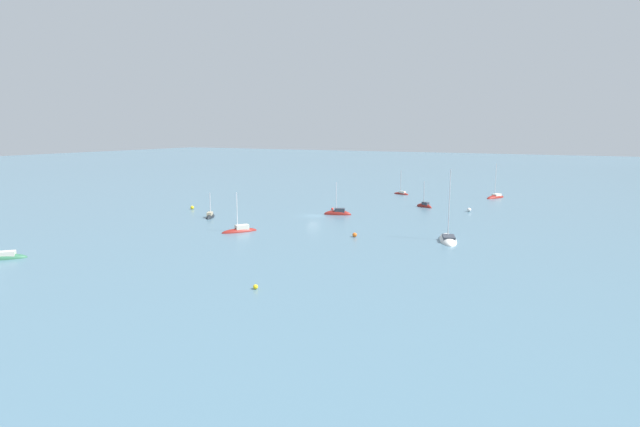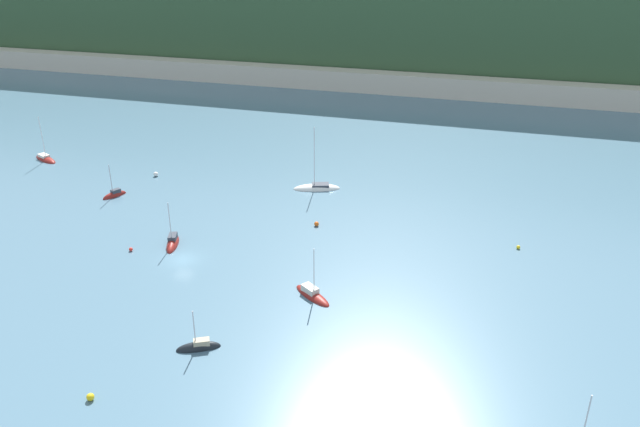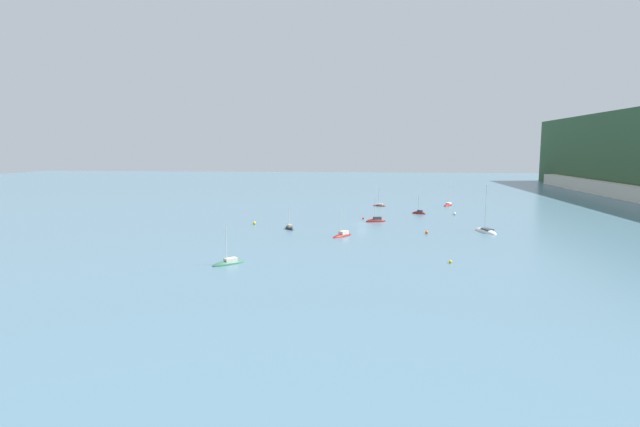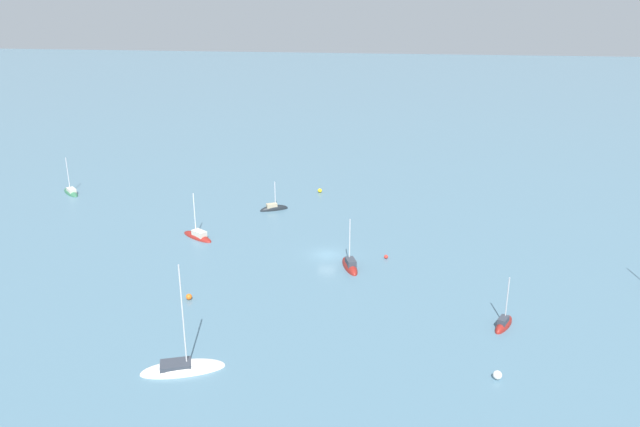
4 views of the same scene
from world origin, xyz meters
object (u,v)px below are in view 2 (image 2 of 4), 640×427
Objects in this scene: sailboat_7 at (317,189)px; mooring_buoy_0 at (131,249)px; sailboat_3 at (46,159)px; mooring_buoy_1 at (518,247)px; mooring_buoy_2 at (317,224)px; sailboat_0 at (312,295)px; mooring_buoy_3 at (156,174)px; mooring_buoy_4 at (90,397)px; sailboat_5 at (199,348)px; sailboat_1 at (115,196)px; sailboat_2 at (173,244)px.

mooring_buoy_0 is at bearing 38.09° from sailboat_7.
sailboat_3 is 17.65× the size of mooring_buoy_1.
mooring_buoy_2 is (62.01, -13.93, 0.28)m from sailboat_3.
sailboat_7 is at bearing 25.71° from sailboat_3.
mooring_buoy_3 is (-41.03, 32.07, 0.31)m from sailboat_0.
mooring_buoy_4 reaches higher than mooring_buoy_0.
sailboat_7 is 16.50× the size of mooring_buoy_2.
sailboat_3 is 75.53m from sailboat_5.
sailboat_5 is at bearing -96.24° from mooring_buoy_2.
sailboat_3 is at bearing -90.41° from sailboat_1.
sailboat_3 is (-43.07, 26.04, -0.02)m from sailboat_2.
mooring_buoy_3 is (-35.65, 12.11, 0.07)m from mooring_buoy_2.
sailboat_5 is 6.62× the size of mooring_buoy_3.
sailboat_1 is 53.79m from mooring_buoy_4.
sailboat_2 reaches higher than mooring_buoy_0.
sailboat_1 is 0.55× the size of sailboat_7.
sailboat_3 is (-67.39, 33.88, -0.04)m from sailboat_0.
mooring_buoy_4 is at bearing 57.37° from sailboat_1.
mooring_buoy_4 is (-10.40, -44.85, 0.01)m from mooring_buoy_2.
sailboat_0 is at bearing 90.40° from sailboat_1.
sailboat_2 is 1.33× the size of sailboat_5.
sailboat_3 is 78.23m from mooring_buoy_4.
sailboat_0 is 75.43m from sailboat_3.
sailboat_2 is 29.42m from mooring_buoy_3.
mooring_buoy_3 is at bearing -164.44° from sailboat_2.
sailboat_2 is 14.13× the size of mooring_buoy_1.
mooring_buoy_2 is 0.85× the size of mooring_buoy_3.
sailboat_7 reaches higher than sailboat_2.
sailboat_3 is 17.59× the size of mooring_buoy_0.
sailboat_7 is 36.20m from mooring_buoy_0.
sailboat_3 is at bearing -67.23° from sailboat_5.
sailboat_3 reaches higher than sailboat_0.
sailboat_5 is 12.65m from mooring_buoy_4.
mooring_buoy_4 is (51.61, -58.78, 0.29)m from sailboat_3.
sailboat_3 is at bearing 176.06° from mooring_buoy_3.
mooring_buoy_3 is 62.31m from mooring_buoy_4.
sailboat_2 is 50.33m from sailboat_3.
sailboat_7 reaches higher than sailboat_3.
sailboat_7 is 15.90× the size of mooring_buoy_4.
sailboat_3 reaches higher than sailboat_5.
sailboat_0 is 52.07m from mooring_buoy_3.
mooring_buoy_3 reaches higher than mooring_buoy_1.
sailboat_3 is 0.79× the size of sailboat_7.
sailboat_5 is 48.87m from sailboat_7.
mooring_buoy_1 is (25.52, 21.00, 0.14)m from sailboat_0.
sailboat_3 is at bearing -18.54° from sailboat_7.
mooring_buoy_0 is (-4.86, -3.65, 0.16)m from sailboat_2.
sailboat_7 reaches higher than mooring_buoy_1.
mooring_buoy_0 is 0.63× the size of mooring_buoy_3.
mooring_buoy_4 is at bearing 30.43° from sailboat_5.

